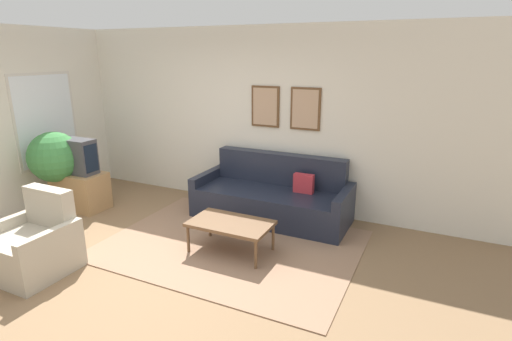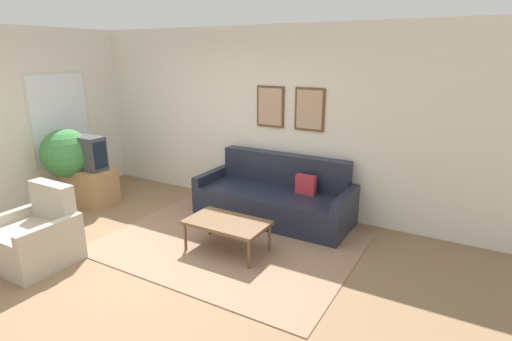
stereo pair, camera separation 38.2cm
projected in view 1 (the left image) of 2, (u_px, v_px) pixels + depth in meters
name	position (u px, v px, depth m)	size (l,w,h in m)	color
ground_plane	(139.00, 271.00, 4.40)	(16.00, 16.00, 0.00)	#846647
area_rug	(232.00, 244.00, 4.99)	(3.06, 2.27, 0.01)	#937056
wall_back	(242.00, 117.00, 6.15)	(8.00, 0.09, 2.70)	silver
wall_left_window	(6.00, 123.00, 5.74)	(0.08, 8.00, 2.70)	silver
couch	(273.00, 198.00, 5.75)	(2.21, 0.90, 0.90)	#1E2333
coffee_table	(231.00, 225.00, 4.73)	(0.97, 0.57, 0.39)	brown
tv_stand	(80.00, 190.00, 6.12)	(0.82, 0.47, 0.57)	#A87F51
tv	(76.00, 156.00, 5.97)	(0.64, 0.28, 0.53)	#424247
armchair	(34.00, 246.00, 4.33)	(0.80, 0.76, 0.88)	#B2A893
potted_plant_tall	(55.00, 158.00, 5.94)	(0.75, 0.75, 1.20)	#935638
potted_plant_by_window	(77.00, 178.00, 6.47)	(0.36, 0.36, 0.62)	#935638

